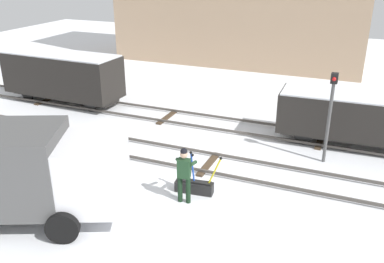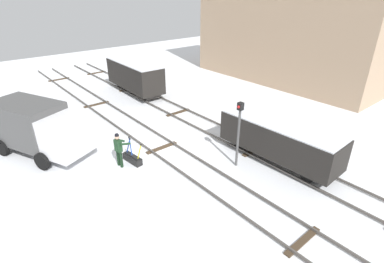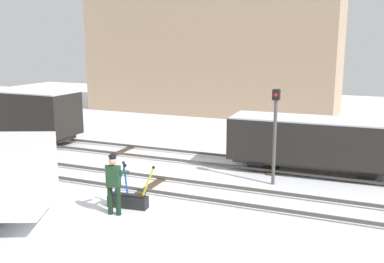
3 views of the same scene
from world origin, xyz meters
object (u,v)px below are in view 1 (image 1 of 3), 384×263
object	(u,v)px
signal_post	(330,108)
freight_car_mid_siding	(62,75)
delivery_truck	(22,170)
freight_car_far_end	(360,117)
rail_worker	(184,172)
switch_lever_frame	(194,185)

from	to	relation	value
signal_post	freight_car_mid_siding	size ratio (longest dim) A/B	0.54
delivery_truck	freight_car_mid_siding	size ratio (longest dim) A/B	0.94
freight_car_far_end	rail_worker	bearing A→B (deg)	-128.10
delivery_truck	freight_car_far_end	size ratio (longest dim) A/B	0.94
delivery_truck	freight_car_far_end	distance (m)	12.38
signal_post	delivery_truck	bearing A→B (deg)	-136.51
switch_lever_frame	signal_post	xyz separation A→B (m)	(3.61, 3.88, 1.86)
rail_worker	switch_lever_frame	bearing A→B (deg)	76.59
switch_lever_frame	delivery_truck	size ratio (longest dim) A/B	0.26
delivery_truck	signal_post	size ratio (longest dim) A/B	1.75
rail_worker	signal_post	xyz separation A→B (m)	(3.68, 4.51, 1.05)
freight_car_far_end	freight_car_mid_siding	bearing A→B (deg)	178.13
switch_lever_frame	freight_car_far_end	distance (m)	7.49
freight_car_mid_siding	switch_lever_frame	bearing A→B (deg)	-29.25
rail_worker	freight_car_far_end	size ratio (longest dim) A/B	0.29
delivery_truck	freight_car_far_end	world-z (taller)	delivery_truck
rail_worker	freight_car_mid_siding	size ratio (longest dim) A/B	0.29
signal_post	switch_lever_frame	bearing A→B (deg)	-132.90
delivery_truck	signal_post	xyz separation A→B (m)	(7.47, 7.09, 0.51)
delivery_truck	freight_car_mid_siding	bearing A→B (deg)	98.99
freight_car_mid_siding	freight_car_far_end	world-z (taller)	freight_car_mid_siding
switch_lever_frame	freight_car_mid_siding	size ratio (longest dim) A/B	0.24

